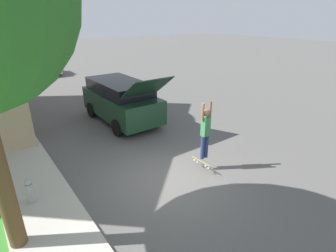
{
  "coord_description": "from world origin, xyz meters",
  "views": [
    {
      "loc": [
        -4.26,
        -5.7,
        4.75
      ],
      "look_at": [
        1.0,
        1.31,
        1.11
      ],
      "focal_mm": 28.0,
      "sensor_mm": 36.0,
      "label": 1
    }
  ],
  "objects_px": {
    "suv_parked": "(121,100)",
    "skateboard": "(202,162)",
    "fire_hydrant": "(30,191)",
    "car_down_street": "(45,66)",
    "skateboarder": "(205,130)"
  },
  "relations": [
    {
      "from": "suv_parked",
      "to": "skateboard",
      "type": "bearing_deg",
      "value": -90.1
    },
    {
      "from": "skateboard",
      "to": "fire_hydrant",
      "type": "distance_m",
      "value": 5.16
    },
    {
      "from": "fire_hydrant",
      "to": "car_down_street",
      "type": "bearing_deg",
      "value": 75.52
    },
    {
      "from": "skateboarder",
      "to": "skateboard",
      "type": "relative_size",
      "value": 2.32
    },
    {
      "from": "suv_parked",
      "to": "car_down_street",
      "type": "relative_size",
      "value": 1.25
    },
    {
      "from": "skateboarder",
      "to": "suv_parked",
      "type": "bearing_deg",
      "value": 90.9
    },
    {
      "from": "suv_parked",
      "to": "car_down_street",
      "type": "xyz_separation_m",
      "value": [
        -0.05,
        14.75,
        -0.37
      ]
    },
    {
      "from": "suv_parked",
      "to": "skateboarder",
      "type": "bearing_deg",
      "value": -89.1
    },
    {
      "from": "car_down_street",
      "to": "skateboard",
      "type": "xyz_separation_m",
      "value": [
        0.04,
        -20.45,
        -0.42
      ]
    },
    {
      "from": "car_down_street",
      "to": "fire_hydrant",
      "type": "bearing_deg",
      "value": -104.48
    },
    {
      "from": "suv_parked",
      "to": "car_down_street",
      "type": "height_order",
      "value": "suv_parked"
    },
    {
      "from": "skateboarder",
      "to": "fire_hydrant",
      "type": "xyz_separation_m",
      "value": [
        -5.03,
        1.47,
        -0.98
      ]
    },
    {
      "from": "suv_parked",
      "to": "fire_hydrant",
      "type": "relative_size",
      "value": 7.39
    },
    {
      "from": "car_down_street",
      "to": "skateboard",
      "type": "distance_m",
      "value": 20.46
    },
    {
      "from": "suv_parked",
      "to": "fire_hydrant",
      "type": "xyz_separation_m",
      "value": [
        -4.94,
        -4.2,
        -0.63
      ]
    }
  ]
}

